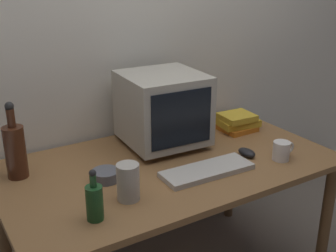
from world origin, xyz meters
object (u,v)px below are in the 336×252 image
bottle_short (94,201)px  book_stack (237,122)px  bottle_tall (15,150)px  mug (282,151)px  crt_monitor (163,109)px  computer_mouse (247,153)px  cd_spindle (106,175)px  metal_canister (128,182)px  keyboard (207,170)px

bottle_short → book_stack: 1.10m
bottle_tall → mug: 1.20m
crt_monitor → computer_mouse: (0.27, -0.33, -0.17)m
bottle_tall → cd_spindle: size_ratio=2.84×
computer_mouse → book_stack: bearing=55.9°
book_stack → metal_canister: bearing=-157.4°
book_stack → mug: size_ratio=1.94×
mug → metal_canister: size_ratio=0.80×
computer_mouse → bottle_tall: 1.06m
computer_mouse → bottle_tall: bottle_tall is taller
bottle_short → cd_spindle: bottle_short is taller
cd_spindle → book_stack: bearing=10.6°
crt_monitor → keyboard: bearing=-89.3°
crt_monitor → metal_canister: (-0.39, -0.39, -0.12)m
book_stack → bottle_tall: bearing=176.6°
crt_monitor → bottle_short: 0.73m
book_stack → bottle_short: bearing=-157.6°
metal_canister → crt_monitor: bearing=45.0°
keyboard → cd_spindle: cd_spindle is taller
keyboard → bottle_tall: (-0.72, 0.40, 0.12)m
keyboard → computer_mouse: bearing=11.4°
mug → metal_canister: bearing=176.3°
cd_spindle → bottle_short: bearing=-121.1°
bottle_tall → book_stack: (1.17, -0.07, -0.08)m
keyboard → book_stack: book_stack is taller
bottle_tall → bottle_short: size_ratio=1.71×
computer_mouse → bottle_short: bottle_short is taller
crt_monitor → bottle_tall: bearing=177.7°
keyboard → metal_canister: size_ratio=2.80×
keyboard → bottle_tall: bearing=152.7°
bottle_tall → mug: bearing=-23.2°
bottle_short → metal_canister: (0.17, 0.06, 0.00)m
keyboard → book_stack: 0.56m
keyboard → computer_mouse: 0.27m
book_stack → cd_spindle: book_stack is taller
bottle_tall → cd_spindle: bearing=-36.5°
bottle_short → computer_mouse: bearing=8.8°
mug → keyboard: bearing=169.6°
mug → cd_spindle: (-0.79, 0.24, -0.02)m
crt_monitor → bottle_tall: size_ratio=1.19×
computer_mouse → crt_monitor: bearing=127.9°
cd_spindle → metal_canister: bearing=-86.4°
bottle_tall → mug: (1.10, -0.47, -0.08)m
bottle_short → cd_spindle: (0.15, 0.26, -0.05)m
computer_mouse → cd_spindle: cd_spindle is taller
bottle_tall → metal_canister: size_ratio=2.27×
book_stack → metal_canister: (-0.85, -0.35, 0.03)m
crt_monitor → metal_canister: 0.57m
crt_monitor → metal_canister: crt_monitor is taller
crt_monitor → cd_spindle: size_ratio=3.39×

